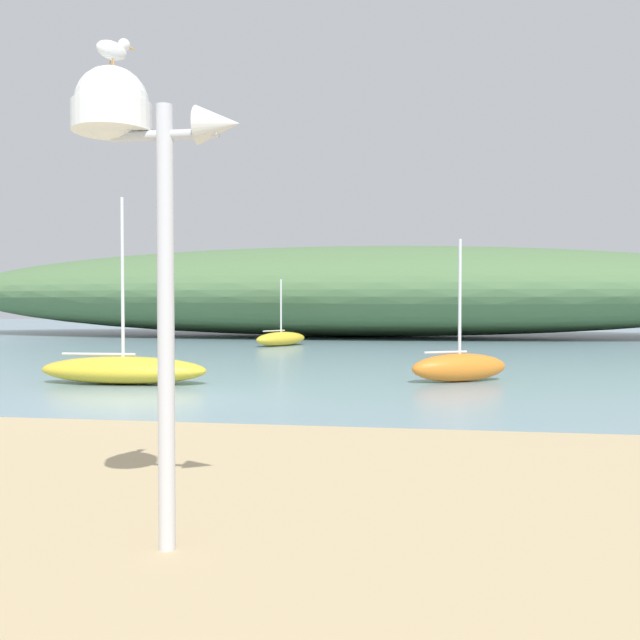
{
  "coord_description": "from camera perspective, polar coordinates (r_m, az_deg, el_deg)",
  "views": [
    {
      "loc": [
        5.53,
        -13.03,
        1.96
      ],
      "look_at": [
        2.64,
        5.63,
        1.46
      ],
      "focal_mm": 38.28,
      "sensor_mm": 36.0,
      "label": 1
    }
  ],
  "objects": [
    {
      "name": "sailboat_outer_mooring",
      "position": [
        30.55,
        -3.28,
        -1.56
      ],
      "size": [
        2.34,
        3.02,
        2.98
      ],
      "color": "gold",
      "rests_on": "ground"
    },
    {
      "name": "mast_structure",
      "position": [
        5.16,
        -15.57,
        13.81
      ],
      "size": [
        1.22,
        0.56,
        3.43
      ],
      "color": "silver",
      "rests_on": "beach_sand"
    },
    {
      "name": "seagull_on_radar",
      "position": [
        5.41,
        -16.87,
        20.86
      ],
      "size": [
        0.22,
        0.3,
        0.23
      ],
      "color": "orange",
      "rests_on": "mast_structure"
    },
    {
      "name": "sailboat_off_point",
      "position": [
        17.05,
        -16.13,
        -3.99
      ],
      "size": [
        4.15,
        1.38,
        4.46
      ],
      "color": "gold",
      "rests_on": "ground"
    },
    {
      "name": "ground_plane",
      "position": [
        14.29,
        -14.16,
        -6.43
      ],
      "size": [
        120.0,
        120.0,
        0.0
      ],
      "primitive_type": "plane",
      "color": "#7A99A8"
    },
    {
      "name": "distant_hill",
      "position": [
        39.48,
        2.78,
        2.39
      ],
      "size": [
        49.47,
        13.33,
        5.14
      ],
      "primitive_type": "ellipsoid",
      "color": "#517547",
      "rests_on": "ground"
    },
    {
      "name": "sailboat_inner_mooring",
      "position": [
        17.16,
        11.58,
        -3.83
      ],
      "size": [
        2.64,
        1.88,
        3.51
      ],
      "color": "orange",
      "rests_on": "ground"
    }
  ]
}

